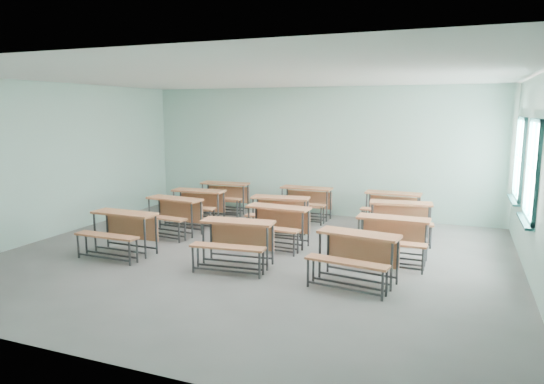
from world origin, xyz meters
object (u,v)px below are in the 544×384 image
Objects in this scene: desk_unit_r1c0 at (171,210)px; desk_unit_r2c2 at (401,215)px; desk_unit_r3c2 at (392,204)px; desk_unit_r1c1 at (276,220)px; desk_unit_r1c2 at (392,233)px; desk_unit_r3c0 at (224,193)px; desk_unit_r0c1 at (236,237)px; desk_unit_r0c2 at (356,251)px; desk_unit_r2c0 at (197,201)px; desk_unit_r0c0 at (121,227)px; desk_unit_r2c1 at (279,209)px; desk_unit_r3c1 at (305,198)px.

desk_unit_r1c0 is 4.77m from desk_unit_r2c2.
desk_unit_r1c1 is at bearing -125.13° from desk_unit_r3c2.
desk_unit_r1c2 and desk_unit_r3c0 have the same top height.
desk_unit_r2c2 is 4.71m from desk_unit_r3c0.
desk_unit_r0c1 is 1.42m from desk_unit_r1c1.
desk_unit_r0c2 is 1.04× the size of desk_unit_r2c0.
desk_unit_r2c0 and desk_unit_r2c2 have the same top height.
desk_unit_r0c0 and desk_unit_r1c0 have the same top height.
desk_unit_r3c0 is (-2.20, 3.85, 0.00)m from desk_unit_r0c1.
desk_unit_r3c2 is (4.26, 0.05, 0.00)m from desk_unit_r3c0.
desk_unit_r2c1 is (2.13, 2.55, 0.00)m from desk_unit_r0c0.
desk_unit_r3c1 is at bearing 125.49° from desk_unit_r0c2.
desk_unit_r0c1 is 4.43m from desk_unit_r3c0.
desk_unit_r1c0 is 3.28m from desk_unit_r3c1.
desk_unit_r3c2 is (0.00, 3.97, 0.00)m from desk_unit_r0c2.
desk_unit_r0c0 and desk_unit_r3c2 have the same top height.
desk_unit_r2c0 is (-2.44, 1.17, 0.00)m from desk_unit_r1c1.
desk_unit_r2c2 is 1.06× the size of desk_unit_r3c2.
desk_unit_r3c1 is (-2.40, 1.15, 0.00)m from desk_unit_r2c2.
desk_unit_r3c1 is (-0.02, 3.89, 0.00)m from desk_unit_r0c1.
desk_unit_r2c2 is at bearing 0.80° from desk_unit_r2c1.
desk_unit_r1c0 is at bearing 168.15° from desk_unit_r0c2.
desk_unit_r0c2 is at bearing 2.15° from desk_unit_r0c0.
desk_unit_r2c1 is 0.99× the size of desk_unit_r2c2.
desk_unit_r0c0 is 0.98× the size of desk_unit_r1c1.
desk_unit_r0c2 is at bearing -55.44° from desk_unit_r2c1.
desk_unit_r3c0 is 4.26m from desk_unit_r3c2.
desk_unit_r2c2 is (4.64, 2.88, 0.00)m from desk_unit_r0c0.
desk_unit_r2c0 is at bearing 97.95° from desk_unit_r1c0.
desk_unit_r3c1 is (-2.44, 2.68, 0.00)m from desk_unit_r1c2.
desk_unit_r3c0 is (0.06, 3.99, 0.00)m from desk_unit_r0c0.
desk_unit_r0c1 is 0.98× the size of desk_unit_r0c2.
desk_unit_r1c1 is (2.40, -0.05, 0.00)m from desk_unit_r1c0.
desk_unit_r1c0 is at bearing -130.32° from desk_unit_r3c1.
desk_unit_r2c0 is (-4.31, 2.65, 0.00)m from desk_unit_r0c2.
desk_unit_r0c1 is 2.65m from desk_unit_r1c0.
desk_unit_r2c0 is at bearing 169.09° from desk_unit_r2c1.
desk_unit_r0c2 is 1.06× the size of desk_unit_r3c1.
desk_unit_r3c1 is (2.18, 0.05, 0.00)m from desk_unit_r3c0.
desk_unit_r1c1 is at bearing 149.43° from desk_unit_r0c2.
desk_unit_r2c2 is at bearing -16.89° from desk_unit_r3c0.
desk_unit_r1c0 is at bearing -162.09° from desk_unit_r2c1.
desk_unit_r0c2 is at bearing -7.79° from desk_unit_r0c1.
desk_unit_r3c0 is at bearing -177.55° from desk_unit_r3c2.
desk_unit_r1c1 is 2.57m from desk_unit_r2c2.
desk_unit_r0c0 is 0.98× the size of desk_unit_r2c0.
desk_unit_r1c1 is at bearing 76.70° from desk_unit_r0c1.
desk_unit_r0c0 is 0.96× the size of desk_unit_r0c1.
desk_unit_r1c0 and desk_unit_r2c2 have the same top height.
desk_unit_r2c1 is at bearing 155.32° from desk_unit_r1c2.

